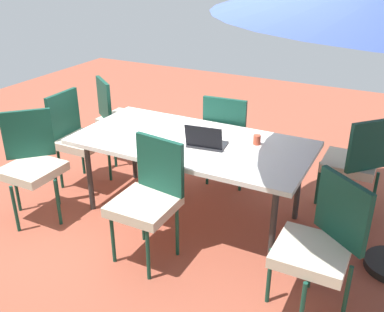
% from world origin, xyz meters
% --- Properties ---
extents(ground_plane, '(10.00, 10.00, 0.02)m').
position_xyz_m(ground_plane, '(0.00, 0.00, -0.01)').
color(ground_plane, '#9E4C38').
extents(dining_table, '(2.08, 1.03, 0.75)m').
position_xyz_m(dining_table, '(0.00, 0.00, 0.70)').
color(dining_table, white).
rests_on(dining_table, ground_plane).
extents(chair_northwest, '(0.58, 0.58, 0.98)m').
position_xyz_m(chair_northwest, '(-1.30, 0.71, 0.55)').
color(chair_northwest, beige).
rests_on(chair_northwest, ground_plane).
extents(chair_south, '(0.47, 0.48, 0.98)m').
position_xyz_m(chair_south, '(-0.05, -0.72, 0.55)').
color(chair_south, beige).
rests_on(chair_south, ground_plane).
extents(chair_north, '(0.48, 0.49, 0.98)m').
position_xyz_m(chair_north, '(0.01, 0.70, 0.55)').
color(chair_north, beige).
rests_on(chair_north, ground_plane).
extents(chair_northeast, '(0.59, 0.59, 0.98)m').
position_xyz_m(chair_northeast, '(1.28, 0.67, 0.55)').
color(chair_northeast, beige).
rests_on(chair_northeast, ground_plane).
extents(chair_east, '(0.47, 0.46, 0.98)m').
position_xyz_m(chair_east, '(1.33, -0.00, 0.55)').
color(chair_east, beige).
rests_on(chair_east, ground_plane).
extents(chair_southwest, '(0.59, 0.59, 0.98)m').
position_xyz_m(chair_southwest, '(-1.30, -0.69, 0.55)').
color(chair_southwest, beige).
rests_on(chair_southwest, ground_plane).
extents(chair_southeast, '(0.58, 0.58, 0.98)m').
position_xyz_m(chair_southeast, '(1.31, -0.69, 0.55)').
color(chair_southeast, beige).
rests_on(chair_southeast, ground_plane).
extents(laptop, '(0.35, 0.29, 0.21)m').
position_xyz_m(laptop, '(-0.17, 0.07, 0.80)').
color(laptop, '#2D2D33').
rests_on(laptop, dining_table).
extents(cup, '(0.07, 0.07, 0.08)m').
position_xyz_m(cup, '(-0.53, -0.18, 0.79)').
color(cup, '#CC4C33').
rests_on(cup, dining_table).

